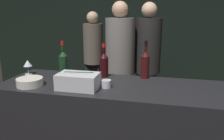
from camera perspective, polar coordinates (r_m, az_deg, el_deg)
wall_back_chalkboard at (r=4.24m, az=7.71°, el=10.91°), size 6.40×0.06×2.80m
bar_counter at (r=2.09m, az=-0.21°, el=-17.94°), size 1.91×0.66×1.07m
ice_bin_with_bottles at (r=1.76m, az=-8.86°, el=-2.62°), size 0.33×0.20×0.13m
bowl_white at (r=1.94m, az=-20.68°, el=-2.88°), size 0.21×0.21×0.07m
wine_glass at (r=2.30m, az=-21.17°, el=1.52°), size 0.08×0.08×0.14m
candle_votive at (r=1.77m, az=-1.50°, el=-3.63°), size 0.08×0.08×0.06m
red_wine_bottle_black_foil at (r=2.04m, az=8.66°, el=1.67°), size 0.08×0.08×0.35m
red_wine_bottle_burgundy at (r=2.05m, az=-12.56°, el=1.59°), size 0.08×0.08×0.35m
red_wine_bottle_tall at (r=2.06m, az=-2.11°, el=1.72°), size 0.08×0.08×0.32m
person_in_hoodie at (r=2.95m, az=2.00°, el=1.90°), size 0.38×0.38×1.81m
person_blond_tee at (r=4.00m, az=-4.89°, el=4.24°), size 0.35×0.35×1.70m
person_grey_polo at (r=3.14m, az=9.18°, el=2.48°), size 0.36×0.36×1.81m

